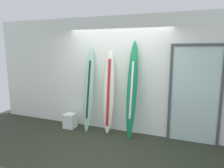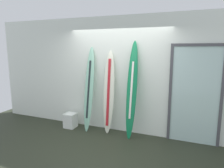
{
  "view_description": "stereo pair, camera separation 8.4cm",
  "coord_description": "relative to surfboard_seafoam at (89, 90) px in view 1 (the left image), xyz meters",
  "views": [
    {
      "loc": [
        1.64,
        -3.44,
        2.05
      ],
      "look_at": [
        -0.07,
        0.95,
        1.22
      ],
      "focal_mm": 32.9,
      "sensor_mm": 36.0,
      "label": 1
    },
    {
      "loc": [
        1.72,
        -3.41,
        2.05
      ],
      "look_at": [
        -0.07,
        0.95,
        1.22
      ],
      "focal_mm": 32.9,
      "sensor_mm": 36.0,
      "label": 2
    }
  ],
  "objects": [
    {
      "name": "surfboard_seafoam",
      "position": [
        0.0,
        0.0,
        0.0
      ],
      "size": [
        0.23,
        0.42,
        2.08
      ],
      "color": "#87C5A8",
      "rests_on": "ground"
    },
    {
      "name": "surfboard_ivory",
      "position": [
        0.51,
        0.05,
        -0.04
      ],
      "size": [
        0.28,
        0.31,
        1.99
      ],
      "color": "silver",
      "rests_on": "ground"
    },
    {
      "name": "display_block_left",
      "position": [
        -0.53,
        -0.07,
        -0.84
      ],
      "size": [
        0.28,
        0.28,
        0.37
      ],
      "color": "silver",
      "rests_on": "ground"
    },
    {
      "name": "ground",
      "position": [
        0.69,
        -0.98,
        -1.04
      ],
      "size": [
        8.0,
        8.0,
        0.04
      ],
      "primitive_type": "cube",
      "color": "#262B1E"
    },
    {
      "name": "surfboard_emerald",
      "position": [
        1.11,
        -0.02,
        0.07
      ],
      "size": [
        0.24,
        0.44,
        2.22
      ],
      "color": "#137646",
      "rests_on": "ground"
    },
    {
      "name": "wall_back",
      "position": [
        0.69,
        0.32,
        0.38
      ],
      "size": [
        7.2,
        0.2,
        2.8
      ],
      "primitive_type": "cube",
      "color": "white",
      "rests_on": "ground"
    },
    {
      "name": "glass_door",
      "position": [
        2.43,
        0.2,
        0.08
      ],
      "size": [
        1.08,
        0.06,
        2.14
      ],
      "color": "silver",
      "rests_on": "ground"
    }
  ]
}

